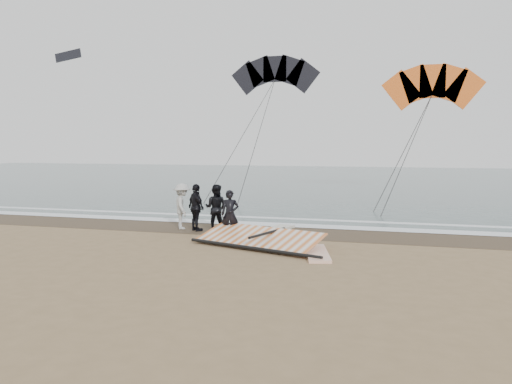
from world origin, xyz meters
TOP-DOWN VIEW (x-y plane):
  - ground at (0.00, 0.00)m, footprint 120.00×120.00m
  - sea at (0.00, 33.00)m, footprint 120.00×54.00m
  - wet_sand at (0.00, 4.50)m, footprint 120.00×2.80m
  - foam_near at (0.00, 5.90)m, footprint 120.00×0.90m
  - foam_far at (0.00, 7.60)m, footprint 120.00×0.45m
  - man_main at (-0.87, 2.82)m, footprint 0.68×0.51m
  - board_white at (2.41, 0.99)m, footprint 1.14×2.33m
  - board_cream at (0.22, 4.41)m, footprint 1.35×2.49m
  - trio_cluster at (-2.58, 3.97)m, footprint 2.39×1.45m
  - sail_rig at (0.39, 1.80)m, footprint 4.50×2.99m
  - kite_red at (6.66, 18.92)m, footprint 6.48×4.98m
  - kite_dark at (-4.62, 25.36)m, footprint 8.03×7.21m

SIDE VIEW (x-z plane):
  - ground at x=0.00m, z-range 0.00..0.00m
  - wet_sand at x=0.00m, z-range 0.00..0.01m
  - sea at x=0.00m, z-range 0.00..0.02m
  - foam_near at x=0.00m, z-range 0.02..0.03m
  - foam_far at x=0.00m, z-range 0.02..0.03m
  - board_white at x=2.41m, z-range 0.00..0.09m
  - board_cream at x=0.22m, z-range 0.00..0.10m
  - sail_rig at x=0.39m, z-range -0.06..0.45m
  - man_main at x=-0.87m, z-range 0.00..1.66m
  - trio_cluster at x=-2.58m, z-range -0.01..1.76m
  - kite_red at x=6.66m, z-range 0.61..12.44m
  - kite_dark at x=-4.62m, z-range 0.26..16.73m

